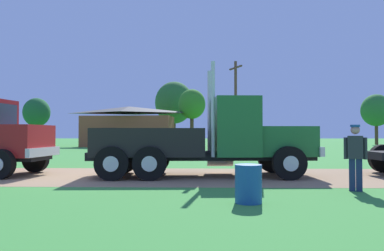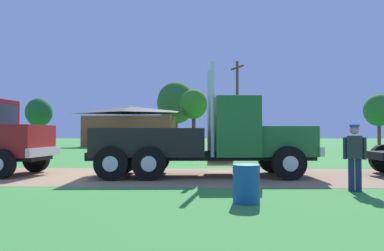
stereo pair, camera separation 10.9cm
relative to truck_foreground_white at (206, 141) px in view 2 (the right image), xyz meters
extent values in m
plane|color=#3D8B39|center=(-4.00, 0.04, -1.28)|extent=(200.00, 200.00, 0.00)
cube|color=#987856|center=(-4.00, 0.04, -1.27)|extent=(120.00, 5.54, 0.01)
cube|color=black|center=(-0.18, -0.02, -0.52)|extent=(8.06, 1.91, 0.28)
cube|color=#23662D|center=(2.82, 0.12, 0.00)|extent=(2.08, 2.11, 1.05)
cube|color=silver|center=(3.86, 0.17, -0.34)|extent=(0.26, 2.22, 0.32)
cube|color=#23662D|center=(1.07, 0.04, 0.52)|extent=(1.63, 2.37, 2.08)
cube|color=#2D3D4C|center=(1.85, 0.08, 0.93)|extent=(0.13, 1.92, 0.91)
cylinder|color=silver|center=(0.15, 0.91, 1.11)|extent=(0.14, 0.14, 3.26)
cylinder|color=silver|center=(0.23, -0.91, 1.11)|extent=(0.14, 0.14, 3.26)
cylinder|color=silver|center=(0.57, 1.03, -0.74)|extent=(1.02, 0.57, 0.52)
cube|color=black|center=(-2.03, -0.10, -0.03)|extent=(3.99, 2.48, 0.99)
cylinder|color=black|center=(2.67, 1.27, -0.71)|extent=(1.15, 0.35, 1.13)
cylinder|color=silver|center=(2.66, 1.43, -0.71)|extent=(0.51, 0.06, 0.51)
cylinder|color=black|center=(2.78, -1.03, -0.71)|extent=(1.15, 0.35, 1.13)
cylinder|color=silver|center=(2.78, -1.19, -0.71)|extent=(0.51, 0.06, 0.51)
cylinder|color=black|center=(-3.23, 0.99, -0.71)|extent=(1.15, 0.35, 1.13)
cylinder|color=silver|center=(-3.24, 1.15, -0.71)|extent=(0.51, 0.06, 0.51)
cylinder|color=black|center=(-3.12, -1.31, -0.71)|extent=(1.15, 0.35, 1.13)
cylinder|color=silver|center=(-3.12, -1.47, -0.71)|extent=(0.51, 0.06, 0.51)
cylinder|color=black|center=(-1.98, 1.05, -0.71)|extent=(1.15, 0.35, 1.13)
cylinder|color=silver|center=(-1.99, 1.21, -0.71)|extent=(0.51, 0.06, 0.51)
cylinder|color=black|center=(-1.87, -1.25, -0.71)|extent=(1.15, 0.35, 1.13)
cylinder|color=silver|center=(-1.87, -1.41, -0.71)|extent=(0.51, 0.06, 0.51)
cube|color=maroon|center=(-6.85, 0.06, 0.01)|extent=(1.79, 2.08, 1.17)
cube|color=silver|center=(-5.98, -0.01, -0.40)|extent=(0.33, 2.15, 0.32)
cube|color=#2D3D4C|center=(-7.65, 0.12, 0.94)|extent=(0.19, 1.86, 0.95)
cylinder|color=black|center=(-6.84, 1.18, -0.77)|extent=(1.05, 0.38, 1.03)
cylinder|color=silver|center=(-6.83, 1.33, -0.77)|extent=(0.46, 0.08, 0.46)
cylinder|color=black|center=(-7.02, -1.05, -0.77)|extent=(1.05, 0.38, 1.03)
cylinder|color=black|center=(7.11, 1.41, -0.72)|extent=(1.12, 0.31, 1.12)
cylinder|color=silver|center=(7.11, 1.57, -0.72)|extent=(0.51, 0.04, 0.50)
cube|color=#2D2D33|center=(4.01, -3.24, -0.09)|extent=(0.46, 0.39, 0.62)
sphere|color=tan|center=(4.01, -3.24, 0.38)|extent=(0.24, 0.24, 0.24)
cylinder|color=#1E478C|center=(4.01, -3.24, 0.49)|extent=(0.25, 0.25, 0.06)
cube|color=#1E284C|center=(3.93, -3.21, -0.84)|extent=(0.22, 0.23, 0.88)
cube|color=#1E284C|center=(4.09, -3.27, -0.84)|extent=(0.22, 0.23, 0.88)
cylinder|color=#2D2D33|center=(3.79, -3.14, -0.12)|extent=(0.10, 0.10, 0.59)
cylinder|color=#2D2D33|center=(4.23, -3.34, -0.12)|extent=(0.10, 0.10, 0.59)
cylinder|color=#19478C|center=(0.89, -4.94, -0.85)|extent=(0.60, 0.60, 0.86)
cube|color=brown|center=(-8.84, 29.26, 0.52)|extent=(10.59, 5.58, 3.60)
pyramid|color=#464646|center=(-8.84, 29.26, 3.13)|extent=(11.12, 5.85, 0.81)
cube|color=black|center=(-10.53, 26.80, -0.18)|extent=(1.80, 0.16, 2.20)
cylinder|color=brown|center=(3.05, 20.03, 2.87)|extent=(0.26, 0.26, 8.30)
cube|color=brown|center=(3.05, 20.03, 6.43)|extent=(1.03, 2.07, 0.14)
cylinder|color=#513823|center=(-21.52, 32.38, 0.20)|extent=(0.44, 0.44, 2.96)
ellipsoid|color=#205D2C|center=(-21.52, 32.38, 3.03)|extent=(3.38, 3.38, 3.72)
cylinder|color=#513823|center=(-3.99, 37.19, 0.61)|extent=(0.44, 0.44, 3.78)
ellipsoid|color=#2B652B|center=(-3.99, 37.19, 4.67)|extent=(5.43, 5.43, 5.97)
cylinder|color=#513823|center=(-1.27, 29.44, 0.62)|extent=(0.44, 0.44, 3.80)
ellipsoid|color=#357D23|center=(-1.27, 29.44, 3.81)|extent=(3.24, 3.24, 3.57)
cylinder|color=#513823|center=(24.19, 36.83, 0.31)|extent=(0.44, 0.44, 3.19)
ellipsoid|color=#2B6C2C|center=(24.19, 36.83, 3.52)|extent=(4.04, 4.04, 4.44)
camera|label=1|loc=(-0.17, -12.94, 0.28)|focal=33.15mm
camera|label=2|loc=(-0.06, -12.94, 0.28)|focal=33.15mm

